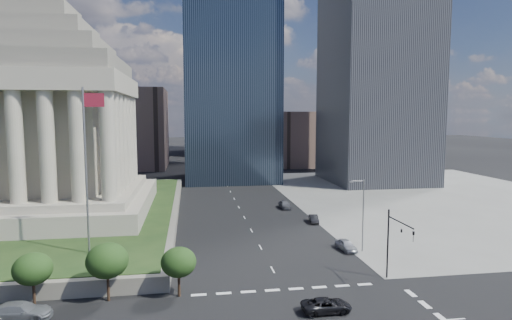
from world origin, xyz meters
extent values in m
plane|color=black|center=(0.00, 100.00, 0.00)|extent=(500.00, 500.00, 0.00)
cube|color=slate|center=(46.00, 60.00, 0.01)|extent=(68.00, 90.00, 0.03)
cylinder|color=slate|center=(-22.00, 24.00, 11.90)|extent=(0.24, 0.24, 20.00)
cube|color=maroon|center=(-20.80, 24.00, 20.40)|extent=(2.40, 0.05, 1.60)
cube|color=black|center=(2.00, 95.00, 30.00)|extent=(26.00, 26.00, 60.00)
cube|color=black|center=(42.00, 85.00, 50.00)|extent=(26.00, 28.00, 100.00)
cube|color=brown|center=(32.00, 130.00, 10.00)|extent=(20.00, 30.00, 20.00)
cube|color=brown|center=(-30.00, 130.00, 14.00)|extent=(24.00, 30.00, 28.00)
cylinder|color=black|center=(12.50, 15.50, 4.00)|extent=(0.18, 0.18, 8.00)
cylinder|color=black|center=(12.50, 12.75, 7.20)|extent=(0.14, 5.50, 0.14)
cube|color=black|center=(12.50, 10.00, 6.40)|extent=(0.30, 0.30, 1.10)
cylinder|color=slate|center=(13.50, 25.00, 5.00)|extent=(0.16, 0.16, 10.00)
cylinder|color=slate|center=(12.60, 25.00, 9.80)|extent=(1.80, 0.12, 0.12)
cube|color=slate|center=(11.70, 25.00, 9.70)|extent=(0.50, 0.22, 0.14)
imported|color=black|center=(2.89, 8.21, 0.66)|extent=(4.80, 2.23, 1.33)
imported|color=slate|center=(-25.21, 11.00, 0.81)|extent=(2.43, 5.63, 1.62)
imported|color=#9C9EA5|center=(11.50, 25.91, 0.73)|extent=(4.47, 2.19, 1.47)
imported|color=black|center=(11.50, 41.46, 0.65)|extent=(1.96, 4.11, 1.30)
imported|color=#5B5D63|center=(9.00, 53.44, 0.79)|extent=(4.66, 1.95, 1.58)
camera|label=1|loc=(-9.67, -29.14, 18.55)|focal=30.00mm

